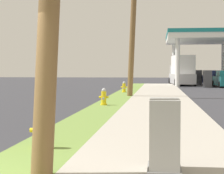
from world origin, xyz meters
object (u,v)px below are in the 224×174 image
Objects in this scene: fire_hydrant_third at (124,87)px; car_navy_by_far_pump at (211,78)px; fire_hydrant_second at (104,98)px; utility_cabinet at (164,138)px; utility_pole_midground at (133,17)px; fire_hydrant_nearest at (40,131)px; truck_silver_at_forecourt at (182,71)px.

fire_hydrant_third is 20.51m from car_navy_by_far_pump.
fire_hydrant_third is at bearing -113.40° from car_navy_by_far_pump.
utility_cabinet is (2.46, -11.33, 0.19)m from fire_hydrant_second.
fire_hydrant_second is at bearing -105.83° from car_navy_by_far_pump.
utility_pole_midground reaches higher than car_navy_by_far_pump.
car_navy_by_far_pump is at bearing 66.60° from fire_hydrant_third.
utility_pole_midground reaches higher than fire_hydrant_nearest.
truck_silver_at_forecourt reaches higher than utility_cabinet.
utility_pole_midground is at bearing 87.07° from fire_hydrant_nearest.
car_navy_by_far_pump is (8.18, 28.84, 0.28)m from fire_hydrant_second.
fire_hydrant_second is at bearing 90.33° from fire_hydrant_nearest.
car_navy_by_far_pump is at bearing 43.88° from truck_silver_at_forecourt.
truck_silver_at_forecourt is (4.76, 15.57, 1.04)m from fire_hydrant_third.
fire_hydrant_second is 29.98m from car_navy_by_far_pump.
fire_hydrant_second is at bearing -90.18° from fire_hydrant_third.
fire_hydrant_nearest is 1.00× the size of fire_hydrant_second.
utility_cabinet is at bearing -93.62° from truck_silver_at_forecourt.
utility_cabinet is at bearing -98.10° from car_navy_by_far_pump.
fire_hydrant_third is 21.48m from utility_cabinet.
utility_pole_midground is 1.39× the size of truck_silver_at_forecourt.
car_navy_by_far_pump is at bearing 78.10° from fire_hydrant_nearest.
utility_pole_midground is at bearing 95.13° from utility_cabinet.
fire_hydrant_third is at bearing 89.82° from fire_hydrant_second.
utility_pole_midground is (0.88, 6.30, 4.29)m from fire_hydrant_second.
car_navy_by_far_pump is at bearing 72.05° from utility_pole_midground.
fire_hydrant_second is 0.16× the size of car_navy_by_far_pump.
truck_silver_at_forecourt is (4.74, 35.29, 1.04)m from fire_hydrant_nearest.
truck_silver_at_forecourt reaches higher than car_navy_by_far_pump.
utility_cabinet is 0.24× the size of car_navy_by_far_pump.
utility_pole_midground is at bearing -101.48° from truck_silver_at_forecourt.
utility_pole_midground is 1.98× the size of car_navy_by_far_pump.
fire_hydrant_nearest is 2.90m from utility_cabinet.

